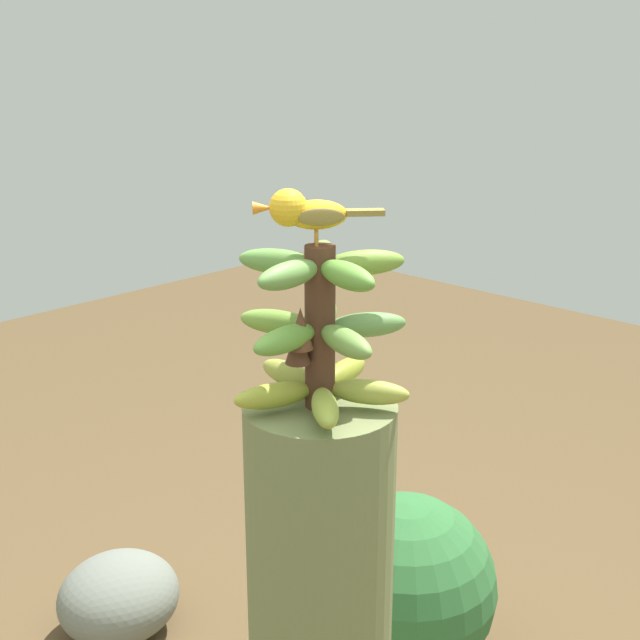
# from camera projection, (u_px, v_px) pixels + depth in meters

# --- Properties ---
(banana_bunch) EXTENTS (0.26, 0.26, 0.24)m
(banana_bunch) POSITION_uv_depth(u_px,v_px,m) (319.00, 328.00, 1.19)
(banana_bunch) COLOR #4C2D1E
(banana_bunch) RESTS_ON banana_tree
(perched_bird) EXTENTS (0.15, 0.13, 0.08)m
(perched_bird) POSITION_uv_depth(u_px,v_px,m) (304.00, 211.00, 1.14)
(perched_bird) COLOR #C68933
(perched_bird) RESTS_ON banana_bunch
(garden_rock) EXTENTS (0.38, 0.37, 0.23)m
(garden_rock) POSITION_uv_depth(u_px,v_px,m) (119.00, 597.00, 2.37)
(garden_rock) COLOR slate
(garden_rock) RESTS_ON ground
(tropical_shrub) EXTENTS (0.47, 0.47, 0.52)m
(tropical_shrub) POSITION_uv_depth(u_px,v_px,m) (404.00, 585.00, 2.14)
(tropical_shrub) COLOR brown
(tropical_shrub) RESTS_ON ground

